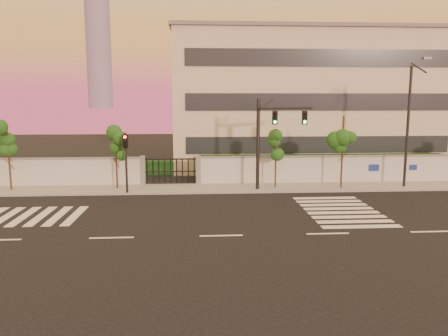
{
  "coord_description": "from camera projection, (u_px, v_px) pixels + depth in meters",
  "views": [
    {
      "loc": [
        -1.07,
        -19.35,
        6.24
      ],
      "look_at": [
        0.5,
        6.0,
        2.22
      ],
      "focal_mm": 35.0,
      "sensor_mm": 36.0,
      "label": 1
    }
  ],
  "objects": [
    {
      "name": "hedge_row",
      "position": [
        226.0,
        168.0,
        34.59
      ],
      "size": [
        41.0,
        4.25,
        1.8
      ],
      "color": "#0F3313",
      "rests_on": "ground"
    },
    {
      "name": "perimeter_wall",
      "position": [
        213.0,
        171.0,
        31.79
      ],
      "size": [
        60.0,
        0.36,
        2.2
      ],
      "color": "#B3B6BB",
      "rests_on": "ground"
    },
    {
      "name": "street_tree_d",
      "position": [
        276.0,
        145.0,
        29.99
      ],
      "size": [
        1.35,
        1.08,
        4.22
      ],
      "color": "#382314",
      "rests_on": "ground"
    },
    {
      "name": "distant_skyscraper",
      "position": [
        97.0,
        12.0,
        282.45
      ],
      "size": [
        16.0,
        16.0,
        118.0
      ],
      "color": "slate",
      "rests_on": "ground"
    },
    {
      "name": "traffic_signal_secondary",
      "position": [
        126.0,
        156.0,
        28.33
      ],
      "size": [
        0.32,
        0.32,
        4.09
      ],
      "rotation": [
        0.0,
        0.0,
        0.32
      ],
      "color": "black",
      "rests_on": "ground"
    },
    {
      "name": "sidewalk",
      "position": [
        213.0,
        188.0,
        30.46
      ],
      "size": [
        60.0,
        3.0,
        0.15
      ],
      "primitive_type": "cube",
      "color": "gray",
      "rests_on": "ground"
    },
    {
      "name": "street_tree_c",
      "position": [
        116.0,
        145.0,
        29.64
      ],
      "size": [
        1.4,
        1.11,
        4.29
      ],
      "color": "#382314",
      "rests_on": "ground"
    },
    {
      "name": "road_markings",
      "position": [
        188.0,
        215.0,
        23.73
      ],
      "size": [
        57.0,
        7.62,
        0.02
      ],
      "color": "silver",
      "rests_on": "ground"
    },
    {
      "name": "street_tree_e",
      "position": [
        343.0,
        135.0,
        29.88
      ],
      "size": [
        1.58,
        1.26,
        5.12
      ],
      "color": "#382314",
      "rests_on": "ground"
    },
    {
      "name": "institutional_building",
      "position": [
        303.0,
        100.0,
        41.38
      ],
      "size": [
        24.4,
        12.4,
        12.25
      ],
      "color": "beige",
      "rests_on": "ground"
    },
    {
      "name": "ground",
      "position": [
        221.0,
        236.0,
        20.12
      ],
      "size": [
        120.0,
        120.0,
        0.0
      ],
      "primitive_type": "plane",
      "color": "black",
      "rests_on": "ground"
    },
    {
      "name": "streetlight_east",
      "position": [
        409.0,
        120.0,
        29.85
      ],
      "size": [
        0.53,
        2.13,
        8.87
      ],
      "color": "black",
      "rests_on": "ground"
    },
    {
      "name": "traffic_signal_main",
      "position": [
        270.0,
        133.0,
        29.36
      ],
      "size": [
        3.91,
        1.21,
        6.26
      ],
      "rotation": [
        0.0,
        0.0,
        0.28
      ],
      "color": "black",
      "rests_on": "ground"
    },
    {
      "name": "street_tree_b",
      "position": [
        8.0,
        142.0,
        29.05
      ],
      "size": [
        1.47,
        1.17,
        4.65
      ],
      "color": "#382314",
      "rests_on": "ground"
    }
  ]
}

